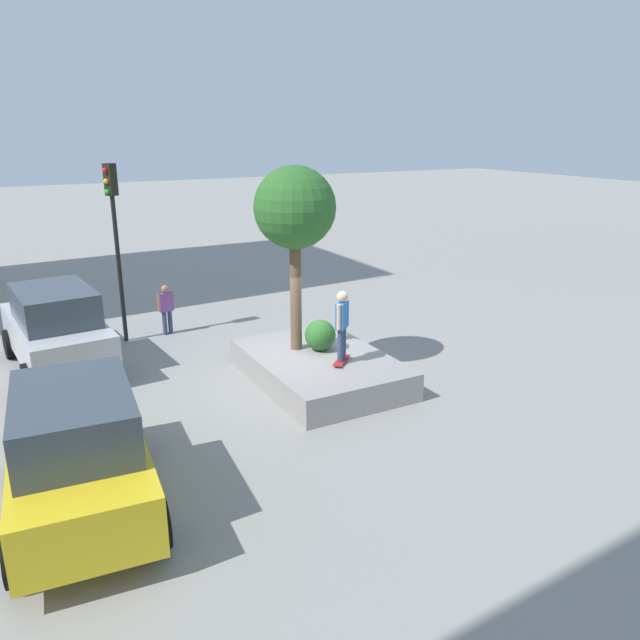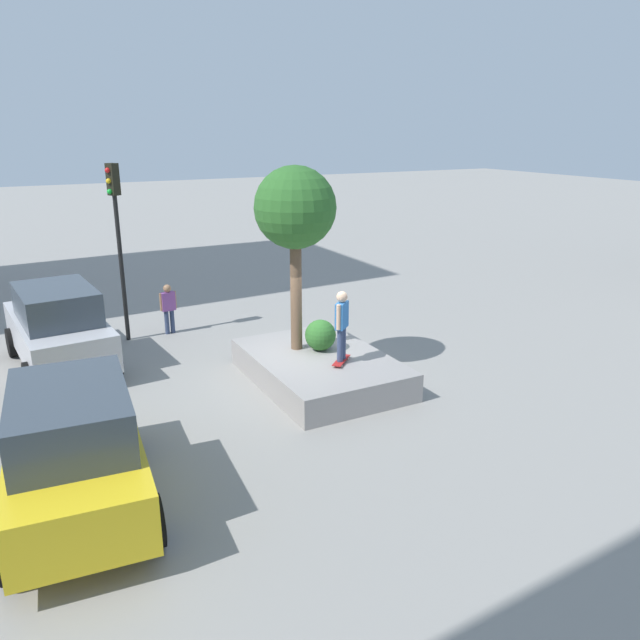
{
  "view_description": "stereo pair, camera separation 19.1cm",
  "coord_description": "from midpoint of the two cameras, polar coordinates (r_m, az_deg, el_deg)",
  "views": [
    {
      "loc": [
        -12.65,
        6.34,
        5.93
      ],
      "look_at": [
        -0.42,
        -0.29,
        1.57
      ],
      "focal_mm": 34.63,
      "sensor_mm": 36.0,
      "label": 1
    },
    {
      "loc": [
        -12.74,
        6.17,
        5.93
      ],
      "look_at": [
        -0.42,
        -0.29,
        1.57
      ],
      "focal_mm": 34.63,
      "sensor_mm": 36.0,
      "label": 2
    }
  ],
  "objects": [
    {
      "name": "ground_plane",
      "position": [
        15.35,
        -1.35,
        -5.32
      ],
      "size": [
        120.0,
        120.0,
        0.0
      ],
      "primitive_type": "plane",
      "color": "gray"
    },
    {
      "name": "taxi_cab",
      "position": [
        10.63,
        -21.25,
        -10.95
      ],
      "size": [
        4.76,
        2.47,
        2.15
      ],
      "color": "gold",
      "rests_on": "ground"
    },
    {
      "name": "plaza_tree",
      "position": [
        14.56,
        -1.93,
        10.11
      ],
      "size": [
        1.94,
        1.94,
        4.45
      ],
      "color": "brown",
      "rests_on": "planter_ledge"
    },
    {
      "name": "passerby_with_bag",
      "position": [
        18.82,
        -13.55,
        1.32
      ],
      "size": [
        0.23,
        0.51,
        1.51
      ],
      "color": "navy",
      "rests_on": "ground"
    },
    {
      "name": "boxwood_shrub",
      "position": [
        15.13,
        0.4,
        -1.4
      ],
      "size": [
        0.77,
        0.77,
        0.77
      ],
      "primitive_type": "sphere",
      "color": "#2D6628",
      "rests_on": "planter_ledge"
    },
    {
      "name": "skateboard",
      "position": [
        14.43,
        2.36,
        -3.76
      ],
      "size": [
        0.7,
        0.73,
        0.07
      ],
      "color": "#A51E1E",
      "rests_on": "planter_ledge"
    },
    {
      "name": "planter_ledge",
      "position": [
        15.0,
        0.37,
        -4.5
      ],
      "size": [
        4.29,
        2.96,
        0.67
      ],
      "primitive_type": "cube",
      "color": "gray",
      "rests_on": "ground"
    },
    {
      "name": "skateboarder",
      "position": [
        14.11,
        2.41,
        -0.08
      ],
      "size": [
        0.43,
        0.46,
        1.65
      ],
      "color": "navy",
      "rests_on": "skateboard"
    },
    {
      "name": "traffic_light_corner",
      "position": [
        18.04,
        -17.96,
        8.46
      ],
      "size": [
        0.36,
        0.37,
        5.01
      ],
      "color": "black",
      "rests_on": "ground"
    },
    {
      "name": "sedan_parked",
      "position": [
        16.97,
        -22.73,
        -0.57
      ],
      "size": [
        4.76,
        2.49,
        2.14
      ],
      "color": "#B7B7BC",
      "rests_on": "ground"
    }
  ]
}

